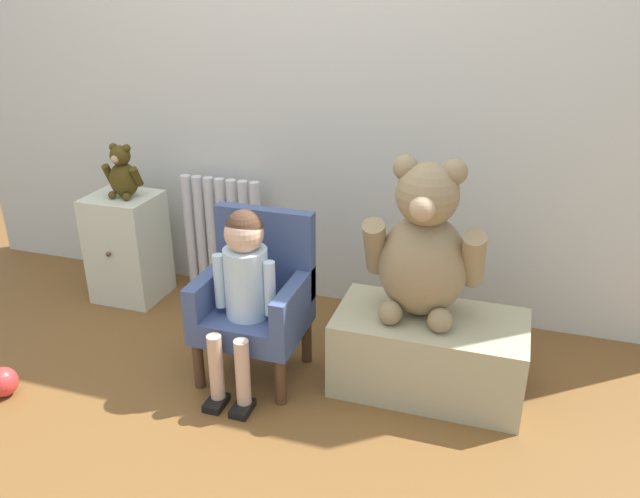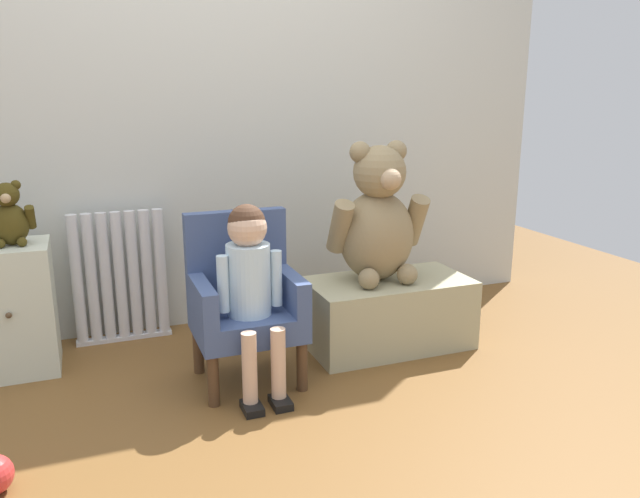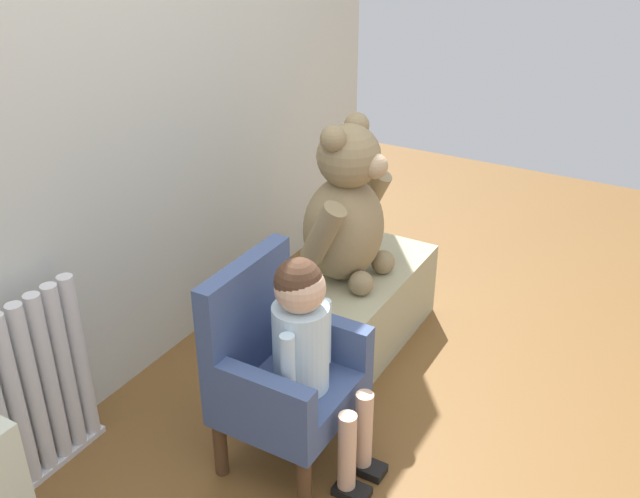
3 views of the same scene
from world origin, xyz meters
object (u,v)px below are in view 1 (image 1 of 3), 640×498
(low_bench, at_px, (428,353))
(small_dresser, at_px, (128,247))
(child_armchair, at_px, (256,297))
(small_teddy_bear, at_px, (123,174))
(toy_ball, at_px, (3,382))
(radiator, at_px, (223,237))
(child_figure, at_px, (243,276))
(large_teddy_bear, at_px, (424,249))

(low_bench, bearing_deg, small_dresser, 168.36)
(small_dresser, xyz_separation_m, low_bench, (1.57, -0.32, -0.11))
(small_dresser, distance_m, low_bench, 1.61)
(child_armchair, xyz_separation_m, small_teddy_bear, (-0.85, 0.40, 0.32))
(small_teddy_bear, height_order, toy_ball, small_teddy_bear)
(small_dresser, height_order, toy_ball, small_dresser)
(low_bench, xyz_separation_m, small_teddy_bear, (-1.54, 0.32, 0.50))
(radiator, distance_m, child_figure, 0.85)
(radiator, bearing_deg, large_teddy_bear, -24.09)
(radiator, bearing_deg, child_armchair, -53.45)
(child_figure, relative_size, large_teddy_bear, 1.18)
(child_armchair, distance_m, child_figure, 0.18)
(child_armchair, bearing_deg, low_bench, 6.83)
(small_teddy_bear, bearing_deg, radiator, 25.05)
(child_figure, relative_size, toy_ball, 6.24)
(low_bench, relative_size, toy_ball, 6.22)
(radiator, height_order, child_armchair, child_armchair)
(radiator, xyz_separation_m, large_teddy_bear, (1.08, -0.48, 0.28))
(low_bench, bearing_deg, toy_ball, -160.24)
(child_armchair, distance_m, large_teddy_bear, 0.70)
(radiator, relative_size, child_figure, 0.84)
(radiator, height_order, small_teddy_bear, small_teddy_bear)
(low_bench, bearing_deg, child_figure, -164.54)
(low_bench, distance_m, toy_ball, 1.68)
(child_armchair, relative_size, low_bench, 0.92)
(toy_ball, bearing_deg, small_teddy_bear, 87.54)
(child_figure, relative_size, small_teddy_bear, 2.82)
(large_teddy_bear, bearing_deg, child_figure, -161.33)
(small_dresser, xyz_separation_m, toy_ball, (-0.01, -0.89, -0.21))
(radiator, height_order, large_teddy_bear, large_teddy_bear)
(child_figure, bearing_deg, child_armchair, 90.00)
(radiator, distance_m, small_dresser, 0.48)
(child_figure, height_order, large_teddy_bear, large_teddy_bear)
(small_teddy_bear, bearing_deg, child_armchair, -25.29)
(radiator, height_order, child_figure, child_figure)
(child_figure, height_order, small_teddy_bear, small_teddy_bear)
(child_armchair, bearing_deg, small_dresser, 155.14)
(low_bench, bearing_deg, small_teddy_bear, 168.36)
(small_teddy_bear, bearing_deg, toy_ball, -92.46)
(large_teddy_bear, xyz_separation_m, small_teddy_bear, (-1.49, 0.29, 0.07))
(child_armchair, bearing_deg, radiator, 126.55)
(radiator, bearing_deg, child_figure, -57.94)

